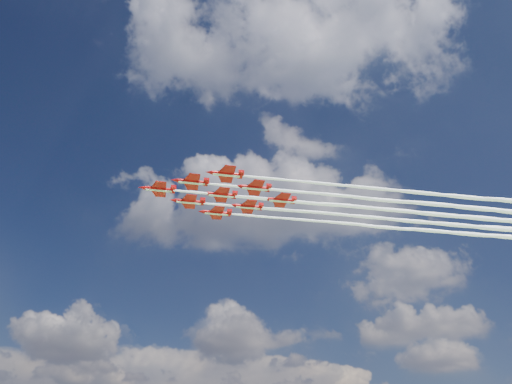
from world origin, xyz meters
TOP-DOWN VIEW (x-y plane):
  - jet_lead at (43.13, 15.86)m, footprint 126.81×50.77m
  - jet_row2_port at (54.89, 13.17)m, footprint 126.81×50.77m
  - jet_row2_starb at (50.28, 25.57)m, footprint 126.81×50.77m
  - jet_row3_port at (66.65, 10.49)m, footprint 126.81×50.77m
  - jet_row3_centre at (62.04, 22.89)m, footprint 126.81×50.77m
  - jet_row3_starb at (57.42, 35.29)m, footprint 126.81×50.77m
  - jet_row4_port at (73.79, 20.21)m, footprint 126.81×50.77m
  - jet_row4_starb at (69.18, 32.61)m, footprint 126.81×50.77m
  - jet_tail at (80.94, 29.93)m, footprint 126.81×50.77m

SIDE VIEW (x-z plane):
  - jet_lead at x=43.13m, z-range 88.13..91.09m
  - jet_row2_port at x=54.89m, z-range 88.13..91.09m
  - jet_row2_starb at x=50.28m, z-range 88.13..91.09m
  - jet_row3_port at x=66.65m, z-range 88.13..91.09m
  - jet_row3_centre at x=62.04m, z-range 88.13..91.09m
  - jet_row3_starb at x=57.42m, z-range 88.13..91.09m
  - jet_row4_port at x=73.79m, z-range 88.13..91.09m
  - jet_row4_starb at x=69.18m, z-range 88.13..91.09m
  - jet_tail at x=80.94m, z-range 88.13..91.09m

